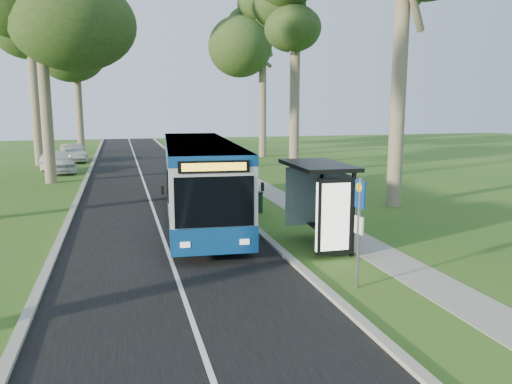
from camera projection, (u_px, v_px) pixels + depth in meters
ground at (282, 254)px, 15.90m from camera, size 120.00×120.00×0.00m
road at (151, 202)px, 24.49m from camera, size 7.00×100.00×0.02m
kerb_east at (221, 197)px, 25.39m from camera, size 0.25×100.00×0.12m
kerb_west at (75, 204)px, 23.57m from camera, size 0.25×100.00×0.12m
centre_line at (151, 202)px, 24.49m from camera, size 0.12×100.00×0.00m
footpath at (277, 196)px, 26.18m from camera, size 1.50×100.00×0.02m
bus at (199, 180)px, 20.25m from camera, size 3.59×12.47×3.26m
bus_stop_sign at (359, 221)px, 12.64m from camera, size 0.11×0.40×2.87m
bus_shelter at (327, 190)px, 16.08m from camera, size 1.86×3.31×2.80m
litter_bin at (257, 202)px, 21.98m from camera, size 0.52×0.52×0.92m
car_white at (57, 161)px, 35.14m from camera, size 3.17×5.05×1.60m
car_silver at (73, 153)px, 42.03m from camera, size 2.60×4.78×1.49m
tree_west_d at (28, 1)px, 37.52m from camera, size 5.20×5.20×16.87m
tree_west_e at (75, 37)px, 47.89m from camera, size 5.20×5.20×15.13m
tree_east_c at (296, 5)px, 32.88m from camera, size 5.20×5.20×15.12m
tree_east_d at (263, 30)px, 44.57m from camera, size 5.20×5.20×15.31m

